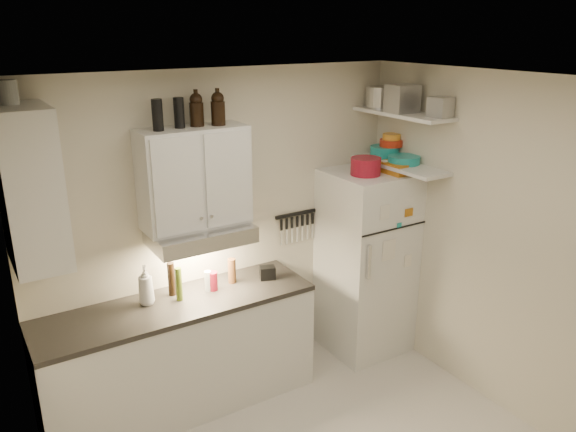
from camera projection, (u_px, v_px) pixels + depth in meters
ceiling at (337, 82)px, 2.99m from camera, size 3.20×3.00×0.02m
back_wall at (223, 230)px, 4.62m from camera, size 3.20×0.02×2.60m
left_wall at (51, 388)px, 2.60m from camera, size 0.02×3.00×2.60m
right_wall at (505, 249)px, 4.21m from camera, size 0.02×3.00×2.60m
base_cabinet at (181, 358)px, 4.37m from camera, size 2.10×0.60×0.88m
countertop at (177, 305)px, 4.22m from camera, size 2.10×0.62×0.04m
upper_cabinet at (194, 178)px, 4.16m from camera, size 0.80×0.33×0.75m
side_cabinet at (30, 188)px, 3.44m from camera, size 0.33×0.55×1.00m
range_hood at (201, 235)px, 4.25m from camera, size 0.76×0.46×0.12m
fridge at (366, 262)px, 5.11m from camera, size 0.70×0.68×1.70m
shelf_hi at (402, 114)px, 4.67m from camera, size 0.30×0.95×0.03m
shelf_lo at (399, 165)px, 4.81m from camera, size 0.30×0.95×0.03m
knife_strip at (296, 214)px, 4.95m from camera, size 0.42×0.02×0.03m
dutch_oven at (366, 166)px, 4.71m from camera, size 0.30×0.30×0.15m
book_stack at (397, 167)px, 4.79m from camera, size 0.23×0.28×0.09m
spice_jar at (384, 166)px, 4.81m from camera, size 0.07×0.07×0.10m
stock_pot at (380, 97)px, 4.89m from camera, size 0.28×0.28×0.18m
tin_a at (402, 99)px, 4.59m from camera, size 0.24×0.22×0.23m
tin_b at (441, 107)px, 4.37m from camera, size 0.17×0.17×0.16m
bowl_teal at (384, 152)px, 5.01m from camera, size 0.26×0.26×0.10m
bowl_orange at (391, 143)px, 4.98m from camera, size 0.20×0.20×0.06m
bowl_yellow at (392, 137)px, 4.96m from camera, size 0.16×0.16×0.05m
plates at (404, 160)px, 4.79m from camera, size 0.29×0.29×0.07m
growler_a at (196, 109)px, 4.04m from camera, size 0.11×0.11×0.25m
growler_b at (218, 108)px, 4.09m from camera, size 0.13×0.13×0.25m
thermos_a at (179, 113)px, 3.98m from camera, size 0.09×0.09×0.22m
thermos_b at (157, 115)px, 3.87m from camera, size 0.08×0.08×0.22m
side_jar at (8, 92)px, 3.30m from camera, size 0.13×0.13×0.14m
soap_bottle at (146, 283)px, 4.15m from camera, size 0.17×0.17×0.34m
pepper_mill at (232, 271)px, 4.51m from camera, size 0.07×0.07×0.21m
oil_bottle at (179, 284)px, 4.22m from camera, size 0.06×0.06×0.26m
vinegar_bottle at (171, 279)px, 4.30m from camera, size 0.07×0.07×0.27m
clear_bottle at (208, 281)px, 4.38m from camera, size 0.06×0.06×0.16m
red_jar at (213, 281)px, 4.39m from camera, size 0.08×0.08×0.15m
caddy at (267, 273)px, 4.60m from camera, size 0.15×0.13×0.11m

